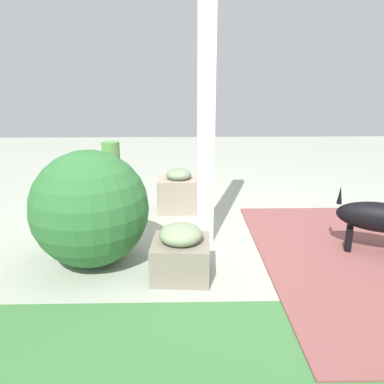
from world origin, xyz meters
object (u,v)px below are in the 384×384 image
(stone_planter_mid, at_px, (181,253))
(round_shrub, at_px, (90,208))
(terracotta_pot_tall, at_px, (113,192))
(stone_planter_nearest, at_px, (179,192))
(porch_pillar, at_px, (206,101))

(stone_planter_mid, bearing_deg, round_shrub, -19.05)
(terracotta_pot_tall, bearing_deg, stone_planter_mid, 120.17)
(stone_planter_mid, bearing_deg, stone_planter_nearest, -88.76)
(stone_planter_nearest, relative_size, round_shrub, 0.54)
(porch_pillar, bearing_deg, terracotta_pot_tall, -30.87)
(porch_pillar, height_order, stone_planter_nearest, porch_pillar)
(stone_planter_mid, distance_m, terracotta_pot_tall, 1.36)
(terracotta_pot_tall, bearing_deg, porch_pillar, 149.13)
(stone_planter_mid, xyz_separation_m, terracotta_pot_tall, (0.68, -1.17, 0.10))
(stone_planter_nearest, relative_size, stone_planter_mid, 1.10)
(stone_planter_nearest, bearing_deg, terracotta_pot_tall, 17.94)
(stone_planter_nearest, bearing_deg, porch_pillar, 107.61)
(stone_planter_nearest, xyz_separation_m, round_shrub, (0.65, 1.15, 0.23))
(stone_planter_nearest, height_order, round_shrub, round_shrub)
(stone_planter_mid, height_order, round_shrub, round_shrub)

